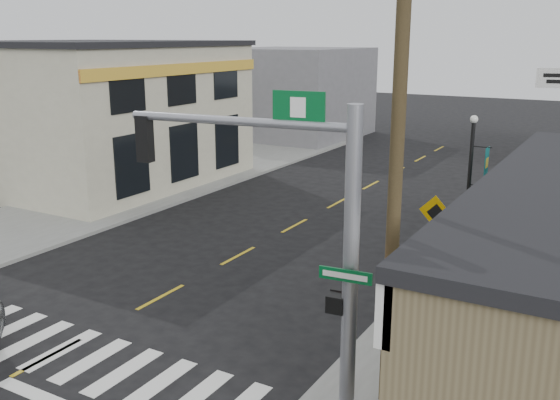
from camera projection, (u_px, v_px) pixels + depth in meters
The scene contains 16 objects.
ground at pixel (48, 357), 14.53m from camera, with size 140.00×140.00×0.00m, color black.
sidewalk_right at pixel (542, 256), 21.05m from camera, with size 6.00×38.00×0.13m, color slate.
sidewalk_left at pixel (139, 191), 29.75m from camera, with size 6.00×38.00×0.13m, color slate.
center_line at pixel (238, 256), 21.23m from camera, with size 0.12×56.00×0.01m, color gold.
crosswalk at pixel (61, 350), 14.86m from camera, with size 11.00×2.20×0.01m, color silver.
left_building at pixel (90, 114), 31.66m from camera, with size 12.00×12.00×6.80m, color #B9B59A.
bldg_distant_left at pixel (294, 93), 45.82m from camera, with size 9.00×10.00×6.40m, color slate.
traffic_signal_pole at pixel (313, 233), 11.13m from camera, with size 4.92×0.38×6.23m.
guide_sign at pixel (460, 264), 15.38m from camera, with size 1.47×0.13×2.57m.
fire_hydrant at pixel (407, 308), 15.86m from camera, with size 0.24×0.24×0.76m.
ped_crossing_sign at pixel (434, 221), 18.74m from camera, with size 0.98×0.07×2.53m.
lamp_post at pixel (471, 178), 19.69m from camera, with size 0.62×0.49×4.75m.
bare_tree at pixel (541, 247), 11.65m from camera, with size 2.10×2.10×4.20m.
shrub_front at pixel (461, 374), 12.56m from camera, with size 1.41×1.41×1.06m, color #183312.
shrub_back at pixel (496, 304), 16.10m from camera, with size 1.11×1.11×0.83m, color black.
utility_pole_near at pixel (397, 148), 11.33m from camera, with size 1.75×0.26×10.04m.
Camera 1 is at (11.25, -8.65, 7.26)m, focal length 40.00 mm.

